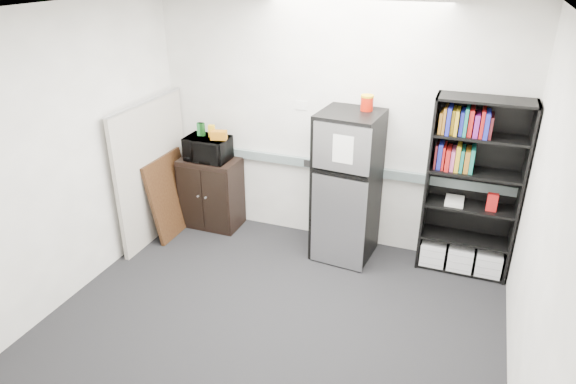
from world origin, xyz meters
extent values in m
plane|color=black|center=(0.00, 0.00, 0.00)|extent=(4.00, 4.00, 0.00)
cube|color=silver|center=(0.00, 1.75, 1.35)|extent=(4.00, 0.02, 2.70)
cube|color=silver|center=(2.00, 0.00, 1.35)|extent=(0.02, 3.50, 2.70)
cube|color=silver|center=(-2.00, 0.00, 1.35)|extent=(0.02, 3.50, 2.70)
cube|color=white|center=(0.00, 0.00, 2.70)|extent=(4.00, 3.50, 0.02)
cube|color=slate|center=(0.00, 1.72, 0.90)|extent=(3.92, 0.05, 0.10)
cube|color=white|center=(-0.35, 1.74, 1.55)|extent=(0.14, 0.00, 0.10)
cube|color=black|center=(1.09, 1.56, 0.93)|extent=(0.02, 0.34, 1.85)
cube|color=black|center=(1.97, 1.56, 0.93)|extent=(0.02, 0.34, 1.85)
cube|color=black|center=(1.53, 1.72, 0.93)|extent=(0.90, 0.02, 1.85)
cube|color=black|center=(1.53, 1.56, 1.84)|extent=(0.90, 0.34, 0.02)
cube|color=black|center=(1.53, 1.56, 0.02)|extent=(0.85, 0.32, 0.03)
cube|color=black|center=(1.53, 1.56, 0.37)|extent=(0.85, 0.32, 0.03)
cube|color=black|center=(1.53, 1.56, 0.74)|extent=(0.85, 0.32, 0.02)
cube|color=black|center=(1.53, 1.56, 1.11)|extent=(0.85, 0.32, 0.02)
cube|color=black|center=(1.53, 1.56, 1.48)|extent=(0.85, 0.32, 0.02)
cube|color=silver|center=(1.25, 1.55, 0.16)|extent=(0.25, 0.30, 0.25)
cube|color=silver|center=(1.53, 1.55, 0.16)|extent=(0.25, 0.30, 0.25)
cube|color=silver|center=(1.81, 1.55, 0.16)|extent=(0.25, 0.30, 0.25)
cube|color=gray|center=(-1.90, 1.08, 0.80)|extent=(0.05, 1.30, 1.60)
cube|color=#B2B2B7|center=(-1.90, 1.08, 1.61)|extent=(0.06, 1.30, 0.02)
cube|color=black|center=(-1.40, 1.50, 0.43)|extent=(0.69, 0.43, 0.86)
cube|color=black|center=(-1.57, 1.28, 0.43)|extent=(0.32, 0.01, 0.76)
cube|color=black|center=(-1.24, 1.28, 0.43)|extent=(0.32, 0.01, 0.76)
cylinder|color=#B2B2B7|center=(-1.45, 1.27, 0.47)|extent=(0.02, 0.02, 0.02)
cylinder|color=#B2B2B7|center=(-1.35, 1.27, 0.47)|extent=(0.02, 0.02, 0.02)
imported|color=black|center=(-1.40, 1.48, 1.00)|extent=(0.50, 0.34, 0.28)
cube|color=#1B602A|center=(-1.50, 1.52, 1.21)|extent=(0.08, 0.07, 0.15)
cube|color=#0D3B10|center=(-1.49, 1.52, 1.21)|extent=(0.07, 0.06, 0.15)
cube|color=gold|center=(-1.35, 1.52, 1.21)|extent=(0.08, 0.07, 0.14)
cube|color=#B76A12|center=(-1.24, 1.47, 1.19)|extent=(0.20, 0.14, 0.10)
cube|color=black|center=(0.29, 1.43, 0.80)|extent=(0.66, 0.66, 1.60)
cube|color=#ACACB1|center=(0.29, 1.11, 1.35)|extent=(0.58, 0.07, 0.48)
cube|color=#ACACB1|center=(0.29, 1.11, 0.53)|extent=(0.58, 0.07, 1.03)
cube|color=black|center=(0.29, 1.10, 1.08)|extent=(0.58, 0.06, 0.03)
cube|color=white|center=(0.31, 1.10, 1.35)|extent=(0.21, 0.02, 0.28)
cube|color=black|center=(0.29, 1.43, 1.61)|extent=(0.66, 0.66, 0.02)
cylinder|color=#AE1708|center=(0.42, 1.55, 1.70)|extent=(0.13, 0.13, 0.16)
cylinder|color=gold|center=(0.42, 1.55, 1.79)|extent=(0.13, 0.13, 0.02)
cube|color=black|center=(-1.77, 1.18, 0.47)|extent=(0.21, 0.74, 0.94)
cube|color=beige|center=(-1.75, 1.18, 0.47)|extent=(0.15, 0.63, 0.80)
camera|label=1|loc=(1.45, -3.42, 3.07)|focal=32.00mm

